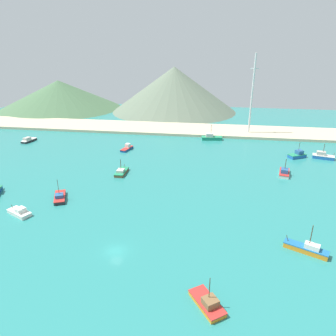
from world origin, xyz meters
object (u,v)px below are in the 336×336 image
Objects in this scene: radio_tower at (252,95)px; fishing_boat_2 at (323,156)px; fishing_boat_0 at (20,212)px; fishing_boat_1 at (121,172)px; fishing_boat_7 at (208,303)px; fishing_boat_8 at (307,249)px; fishing_boat_4 at (28,140)px; fishing_boat_12 at (284,172)px; fishing_boat_6 at (297,155)px; fishing_boat_3 at (211,137)px; fishing_boat_10 at (127,148)px; fishing_boat_11 at (60,197)px.

fishing_boat_2 is at bearing -50.70° from radio_tower.
fishing_boat_0 is 0.95× the size of fishing_boat_1.
fishing_boat_7 is 26.37m from fishing_boat_8.
fishing_boat_1 is 59.88m from fishing_boat_4.
fishing_boat_0 is at bearing -152.40° from fishing_boat_12.
fishing_boat_3 is at bearing 150.12° from fishing_boat_6.
fishing_boat_1 is 25.61m from fishing_boat_10.
fishing_boat_8 is at bearing -34.45° from fishing_boat_1.
fishing_boat_1 is 1.01× the size of fishing_boat_4.
fishing_boat_0 is 0.96× the size of fishing_boat_4.
fishing_boat_1 is at bearing -129.18° from radio_tower.
fishing_boat_11 is 71.11m from fishing_boat_12.
fishing_boat_0 is at bearing -102.65° from fishing_boat_10.
fishing_boat_3 is at bearing 123.46° from fishing_boat_12.
fishing_boat_1 is 1.02× the size of fishing_boat_10.
radio_tower is (63.98, 86.78, 18.32)m from fishing_boat_0.
fishing_boat_12 is (23.26, 59.49, 0.14)m from fishing_boat_7.
fishing_boat_10 is (-35.86, 77.07, 0.06)m from fishing_boat_7.
fishing_boat_7 is 0.99× the size of fishing_boat_10.
fishing_boat_7 is (-31.64, -78.13, -0.30)m from fishing_boat_6.
fishing_boat_4 is at bearing 129.27° from fishing_boat_11.
fishing_boat_1 is at bearing -159.78° from fishing_boat_2.
fishing_boat_6 is (62.23, 26.12, 0.32)m from fishing_boat_1.
fishing_boat_12 is at bearing -11.62° from fishing_boat_4.
fishing_boat_0 is at bearing -120.49° from fishing_boat_1.
fishing_boat_4 is at bearing -164.35° from radio_tower.
fishing_boat_10 is 0.20× the size of radio_tower.
fishing_boat_0 is at bearing 176.05° from fishing_boat_8.
fishing_boat_6 is at bearing 22.77° from fishing_boat_1.
fishing_boat_11 is at bearing 143.18° from fishing_boat_7.
fishing_boat_12 is at bearing -16.56° from fishing_boat_10.
fishing_boat_4 is (-123.66, 2.99, -0.24)m from fishing_boat_2.
fishing_boat_6 is 0.91× the size of fishing_boat_11.
fishing_boat_1 is at bearing 145.55° from fishing_boat_8.
fishing_boat_3 is 45.33m from fishing_boat_12.
fishing_boat_7 reaches higher than fishing_boat_4.
radio_tower is at bearing 50.82° from fishing_boat_1.
fishing_boat_3 reaches higher than fishing_boat_10.
fishing_boat_10 is at bearing 163.44° from fishing_boat_12.
fishing_boat_7 is 85.00m from fishing_boat_10.
fishing_boat_1 is at bearing 60.60° from fishing_boat_11.
fishing_boat_2 is at bearing 29.42° from fishing_boat_11.
fishing_boat_7 is (82.82, -81.31, -0.09)m from fishing_boat_4.
fishing_boat_4 is at bearing 174.84° from fishing_boat_10.
radio_tower is (15.80, 108.93, 18.32)m from fishing_boat_7.
fishing_boat_3 reaches higher than fishing_boat_7.
fishing_boat_6 is 20.43m from fishing_boat_12.
fishing_boat_11 is at bearing -150.58° from fishing_boat_2.
fishing_boat_1 is 67.49m from fishing_boat_6.
radio_tower is (-25.05, 30.61, 17.99)m from fishing_boat_2.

